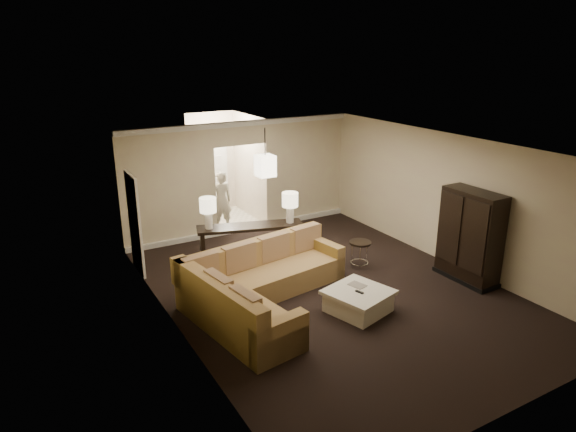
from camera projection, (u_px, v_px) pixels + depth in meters
ground at (331, 291)px, 9.91m from camera, size 8.00×8.00×0.00m
wall_back at (242, 177)px, 12.76m from camera, size 6.00×0.04×2.80m
wall_front at (522, 318)px, 6.18m from camera, size 6.00×0.04×2.80m
wall_left at (176, 254)px, 8.05m from camera, size 0.04×8.00×2.80m
wall_right at (450, 200)px, 10.89m from camera, size 0.04×8.00×2.80m
ceiling at (335, 148)px, 9.03m from camera, size 6.00×8.00×0.02m
crown_molding at (241, 124)px, 12.30m from camera, size 6.00×0.10×0.12m
baseboard at (244, 228)px, 13.15m from camera, size 6.00×0.10×0.12m
side_door at (135, 224)px, 10.48m from camera, size 0.05×0.90×2.10m
foyer at (221, 170)px, 13.90m from camera, size 1.44×2.02×2.80m
sectional_sofa at (259, 286)px, 9.26m from camera, size 3.42×3.01×0.99m
coffee_table at (358, 301)px, 9.12m from camera, size 1.24×1.24×0.42m
console_table at (251, 241)px, 11.05m from camera, size 2.31×1.15×0.87m
armoire at (470, 238)px, 10.16m from camera, size 0.55×1.29×1.86m
drink_table at (360, 249)px, 10.88m from camera, size 0.47×0.47×0.58m
table_lamp_left at (208, 208)px, 10.62m from camera, size 0.35×0.35×0.67m
table_lamp_right at (290, 203)px, 10.99m from camera, size 0.35×0.35×0.67m
pendant_light at (265, 166)px, 11.52m from camera, size 0.38×0.38×1.09m
person at (221, 198)px, 12.97m from camera, size 0.63×0.43×1.70m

